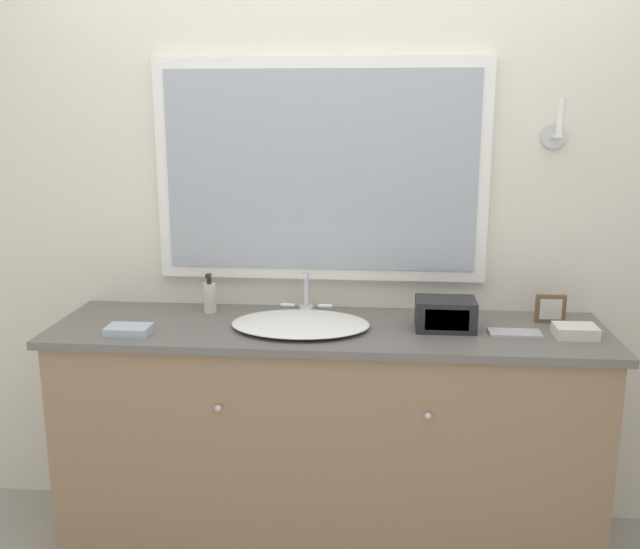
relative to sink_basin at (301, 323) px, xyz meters
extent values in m
cube|color=silver|center=(0.10, 0.33, 0.35)|extent=(8.00, 0.06, 2.55)
cube|color=white|center=(0.05, 0.28, 0.54)|extent=(1.31, 0.04, 0.87)
cube|color=#9EA8B2|center=(0.05, 0.26, 0.54)|extent=(1.22, 0.01, 0.78)
cylinder|color=silver|center=(0.93, 0.29, 0.67)|extent=(0.09, 0.01, 0.09)
cylinder|color=silver|center=(0.93, 0.24, 0.67)|extent=(0.02, 0.10, 0.02)
cylinder|color=white|center=(0.93, 0.19, 0.74)|extent=(0.02, 0.02, 0.14)
cube|color=#937556|center=(0.10, 0.02, -0.49)|extent=(2.01, 0.52, 0.87)
cube|color=#66605B|center=(0.10, 0.02, -0.03)|extent=(2.07, 0.55, 0.03)
sphere|color=silver|center=(-0.26, -0.25, -0.24)|extent=(0.02, 0.02, 0.02)
sphere|color=silver|center=(0.46, -0.25, -0.24)|extent=(0.02, 0.02, 0.02)
ellipsoid|color=white|center=(0.00, -0.01, 0.00)|extent=(0.51, 0.37, 0.03)
cylinder|color=silver|center=(0.00, 0.20, 0.00)|extent=(0.06, 0.06, 0.03)
cylinder|color=silver|center=(0.00, 0.20, 0.08)|extent=(0.02, 0.02, 0.13)
cylinder|color=silver|center=(0.00, 0.16, 0.14)|extent=(0.02, 0.07, 0.02)
cylinder|color=white|center=(-0.07, 0.20, 0.01)|extent=(0.05, 0.02, 0.02)
cylinder|color=white|center=(0.08, 0.20, 0.01)|extent=(0.05, 0.02, 0.02)
cylinder|color=beige|center=(-0.39, 0.18, 0.04)|extent=(0.05, 0.05, 0.12)
cylinder|color=black|center=(-0.39, 0.18, 0.12)|extent=(0.02, 0.02, 0.04)
cube|color=black|center=(-0.39, 0.17, 0.13)|extent=(0.02, 0.03, 0.01)
cube|color=black|center=(0.53, 0.03, 0.04)|extent=(0.22, 0.16, 0.11)
cube|color=black|center=(0.53, -0.04, 0.04)|extent=(0.16, 0.01, 0.08)
cube|color=brown|center=(0.94, 0.15, 0.04)|extent=(0.11, 0.01, 0.11)
cube|color=beige|center=(0.94, 0.14, 0.04)|extent=(0.08, 0.00, 0.08)
cube|color=#A8B7C6|center=(-0.61, -0.13, 0.00)|extent=(0.16, 0.11, 0.03)
cube|color=silver|center=(0.99, -0.03, 0.00)|extent=(0.15, 0.11, 0.04)
cube|color=#ADADB2|center=(0.78, -0.01, -0.01)|extent=(0.19, 0.09, 0.01)
camera|label=1|loc=(0.30, -2.52, 0.78)|focal=40.00mm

